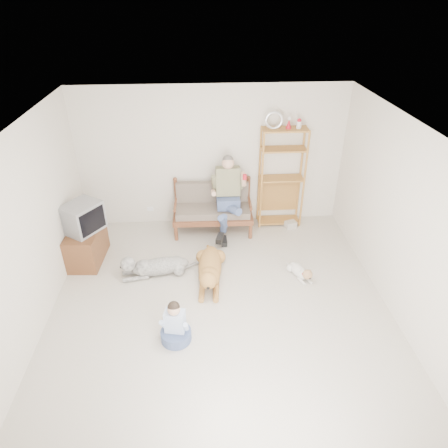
{
  "coord_description": "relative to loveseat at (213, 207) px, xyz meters",
  "views": [
    {
      "loc": [
        -0.24,
        -4.32,
        4.16
      ],
      "look_at": [
        0.11,
        1.0,
        0.94
      ],
      "focal_mm": 32.0,
      "sensor_mm": 36.0,
      "label": 1
    }
  ],
  "objects": [
    {
      "name": "child",
      "position": [
        -0.62,
        -2.82,
        -0.25
      ],
      "size": [
        0.42,
        0.42,
        0.66
      ],
      "rotation": [
        0.0,
        0.0,
        -0.2
      ],
      "color": "#506294",
      "rests_on": "ground"
    },
    {
      "name": "book_stack",
      "position": [
        1.54,
        -0.05,
        -0.42
      ],
      "size": [
        0.24,
        0.21,
        0.13
      ],
      "primitive_type": "cube",
      "rotation": [
        0.0,
        0.0,
        0.31
      ],
      "color": "silver",
      "rests_on": "ground"
    },
    {
      "name": "wall_left",
      "position": [
        -2.49,
        -2.39,
        0.86
      ],
      "size": [
        0.0,
        5.5,
        5.5
      ],
      "primitive_type": "plane",
      "rotation": [
        1.57,
        0.0,
        1.57
      ],
      "color": "beige",
      "rests_on": "ground"
    },
    {
      "name": "wall_right",
      "position": [
        2.51,
        -2.39,
        0.86
      ],
      "size": [
        0.0,
        5.5,
        5.5
      ],
      "primitive_type": "plane",
      "rotation": [
        1.57,
        0.0,
        -1.57
      ],
      "color": "beige",
      "rests_on": "ground"
    },
    {
      "name": "loveseat",
      "position": [
        0.0,
        0.0,
        0.0
      ],
      "size": [
        1.51,
        0.73,
        0.95
      ],
      "rotation": [
        0.0,
        0.0,
        -0.02
      ],
      "color": "brown",
      "rests_on": "ground"
    },
    {
      "name": "ceiling",
      "position": [
        0.01,
        -2.39,
        2.21
      ],
      "size": [
        5.5,
        5.5,
        0.0
      ],
      "primitive_type": "plane",
      "rotation": [
        3.14,
        0.0,
        0.0
      ],
      "color": "white",
      "rests_on": "ground"
    },
    {
      "name": "tv_stand",
      "position": [
        -2.21,
        -0.88,
        -0.19
      ],
      "size": [
        0.56,
        0.93,
        0.6
      ],
      "rotation": [
        0.0,
        0.0,
        -0.07
      ],
      "color": "brown",
      "rests_on": "ground"
    },
    {
      "name": "wall_outlet",
      "position": [
        -1.24,
        0.35,
        -0.19
      ],
      "size": [
        0.12,
        0.02,
        0.08
      ],
      "primitive_type": "cube",
      "color": "white",
      "rests_on": "ground"
    },
    {
      "name": "man",
      "position": [
        0.26,
        -0.25,
        0.22
      ],
      "size": [
        0.58,
        0.83,
        1.35
      ],
      "color": "#506294",
      "rests_on": "loveseat"
    },
    {
      "name": "etagere",
      "position": [
        1.33,
        0.16,
        0.51
      ],
      "size": [
        0.87,
        0.38,
        2.26
      ],
      "color": "#AC8036",
      "rests_on": "ground"
    },
    {
      "name": "wall_back",
      "position": [
        0.01,
        0.36,
        0.86
      ],
      "size": [
        5.0,
        0.0,
        5.0
      ],
      "primitive_type": "plane",
      "rotation": [
        1.57,
        0.0,
        0.0
      ],
      "color": "beige",
      "rests_on": "ground"
    },
    {
      "name": "terrier",
      "position": [
        1.38,
        -1.62,
        -0.38
      ],
      "size": [
        0.34,
        0.65,
        0.25
      ],
      "rotation": [
        0.0,
        0.0,
        0.36
      ],
      "color": "white",
      "rests_on": "ground"
    },
    {
      "name": "golden_retriever",
      "position": [
        -0.12,
        -1.56,
        -0.3
      ],
      "size": [
        0.46,
        1.54,
        0.46
      ],
      "rotation": [
        0.0,
        0.0,
        -0.07
      ],
      "color": "#B17B3D",
      "rests_on": "ground"
    },
    {
      "name": "shaggy_dog",
      "position": [
        -1.04,
        -1.38,
        -0.32
      ],
      "size": [
        1.35,
        0.49,
        0.4
      ],
      "rotation": [
        0.0,
        0.0,
        -1.38
      ],
      "color": "silver",
      "rests_on": "ground"
    },
    {
      "name": "crt_tv",
      "position": [
        -2.18,
        -0.87,
        0.36
      ],
      "size": [
        0.72,
        0.75,
        0.49
      ],
      "rotation": [
        0.0,
        0.0,
        -0.6
      ],
      "color": "gray",
      "rests_on": "tv_stand"
    },
    {
      "name": "floor",
      "position": [
        0.01,
        -2.39,
        -0.49
      ],
      "size": [
        5.5,
        5.5,
        0.0
      ],
      "primitive_type": "plane",
      "color": "silver",
      "rests_on": "ground"
    }
  ]
}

